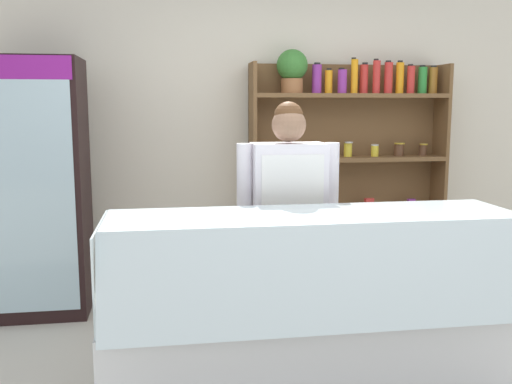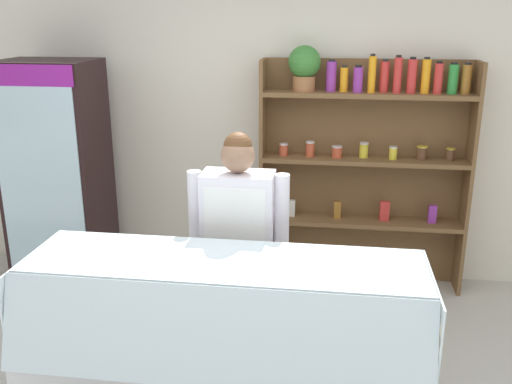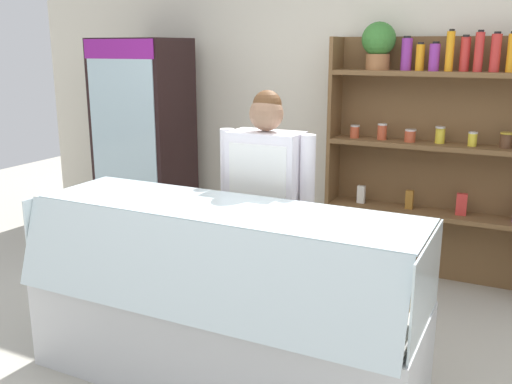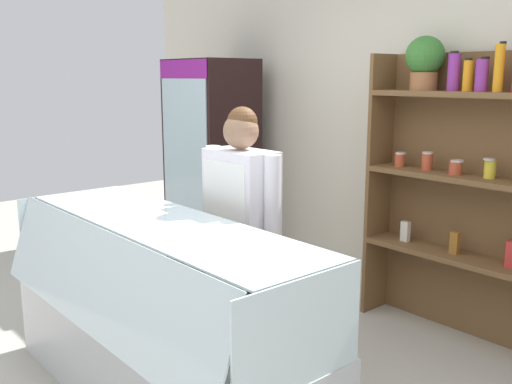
{
  "view_description": "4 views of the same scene",
  "coord_description": "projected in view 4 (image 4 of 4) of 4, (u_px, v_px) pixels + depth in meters",
  "views": [
    {
      "loc": [
        -0.89,
        -2.8,
        1.56
      ],
      "look_at": [
        -0.36,
        0.53,
        1.04
      ],
      "focal_mm": 40.0,
      "sensor_mm": 36.0,
      "label": 1
    },
    {
      "loc": [
        0.41,
        -2.72,
        2.27
      ],
      "look_at": [
        -0.05,
        0.56,
        1.21
      ],
      "focal_mm": 40.0,
      "sensor_mm": 36.0,
      "label": 2
    },
    {
      "loc": [
        1.3,
        -2.53,
        1.83
      ],
      "look_at": [
        -0.29,
        0.69,
        0.91
      ],
      "focal_mm": 40.0,
      "sensor_mm": 36.0,
      "label": 3
    },
    {
      "loc": [
        2.36,
        -1.5,
        1.75
      ],
      "look_at": [
        0.1,
        0.45,
        1.14
      ],
      "focal_mm": 40.0,
      "sensor_mm": 36.0,
      "label": 4
    }
  ],
  "objects": [
    {
      "name": "shop_clerk",
      "position": [
        241.0,
        218.0,
        3.34
      ],
      "size": [
        0.63,
        0.25,
        1.58
      ],
      "color": "#383D51",
      "rests_on": "ground"
    },
    {
      "name": "drinks_fridge",
      "position": [
        211.0,
        164.0,
        5.27
      ],
      "size": [
        0.76,
        0.59,
        1.9
      ],
      "color": "black",
      "rests_on": "ground"
    },
    {
      "name": "deli_display_case",
      "position": [
        158.0,
        347.0,
        3.08
      ],
      "size": [
        2.16,
        0.79,
        1.01
      ],
      "color": "silver",
      "rests_on": "ground"
    },
    {
      "name": "shelving_unit",
      "position": [
        487.0,
        172.0,
        3.6
      ],
      "size": [
        1.69,
        0.29,
        2.01
      ],
      "color": "brown",
      "rests_on": "ground"
    },
    {
      "name": "back_wall",
      "position": [
        422.0,
        132.0,
        4.15
      ],
      "size": [
        6.8,
        0.1,
        2.7
      ],
      "primitive_type": "cube",
      "color": "silver",
      "rests_on": "ground"
    }
  ]
}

